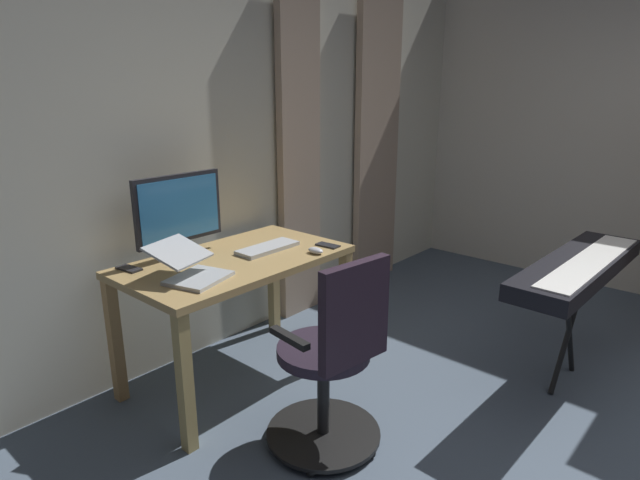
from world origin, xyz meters
name	(u,v)px	position (x,y,z in m)	size (l,w,h in m)	color
back_room_partition	(246,131)	(0.00, -2.60, 1.39)	(5.07, 0.10, 2.77)	beige
curtain_left_panel	(377,142)	(-1.35, -2.49, 1.21)	(0.54, 0.06, 2.42)	tan
curtain_right_panel	(299,153)	(-0.40, -2.49, 1.21)	(0.38, 0.06, 2.42)	tan
desk	(236,275)	(0.55, -2.09, 0.65)	(1.26, 0.72, 0.75)	tan
office_chair	(333,364)	(0.67, -1.27, 0.44)	(0.56, 0.56, 0.97)	black
computer_monitor	(179,211)	(0.73, -2.33, 1.01)	(0.54, 0.18, 0.47)	#232328
computer_keyboard	(268,248)	(0.33, -2.06, 0.76)	(0.39, 0.15, 0.02)	#B7BCC1
laptop	(191,268)	(0.91, -2.00, 0.81)	(0.37, 0.41, 0.18)	#B7BCC1
computer_mouse	(316,251)	(0.20, -1.80, 0.77)	(0.06, 0.10, 0.04)	silver
cell_phone_by_monitor	(328,245)	(0.04, -1.84, 0.76)	(0.07, 0.14, 0.01)	#232328
cell_phone_face_up	(129,269)	(1.05, -2.36, 0.76)	(0.07, 0.14, 0.01)	#232328
piano_keyboard	(579,269)	(-0.66, -0.62, 0.70)	(1.30, 0.35, 0.77)	black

